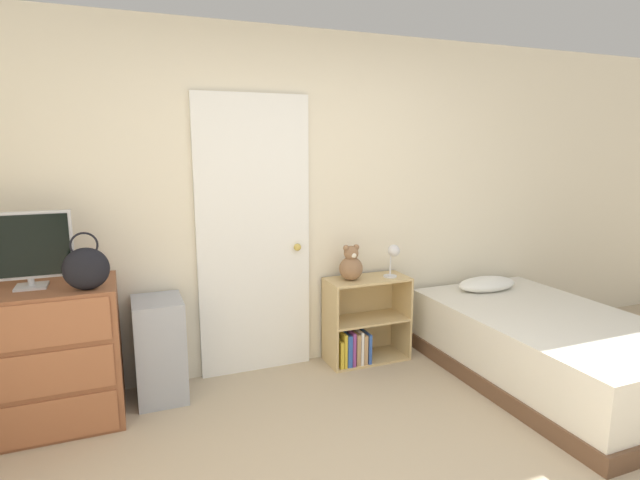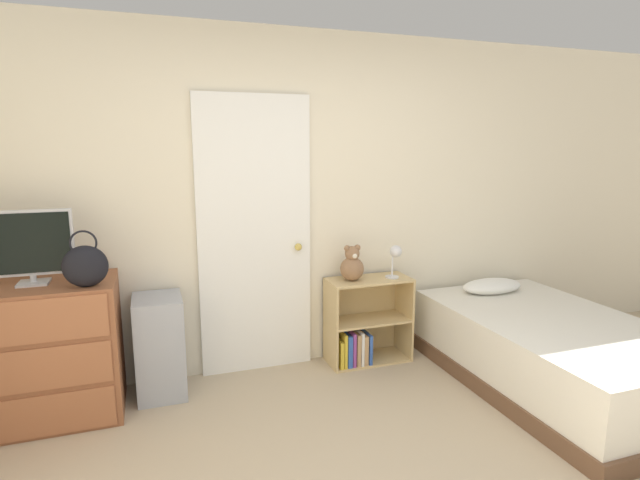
{
  "view_description": "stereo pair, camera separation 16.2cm",
  "coord_description": "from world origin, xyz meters",
  "px_view_note": "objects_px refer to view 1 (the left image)",
  "views": [
    {
      "loc": [
        -1.2,
        -1.52,
        1.71
      ],
      "look_at": [
        0.13,
        1.8,
        1.03
      ],
      "focal_mm": 28.0,
      "sensor_mm": 36.0,
      "label": 1
    },
    {
      "loc": [
        -1.05,
        -1.58,
        1.71
      ],
      "look_at": [
        0.13,
        1.8,
        1.03
      ],
      "focal_mm": 28.0,
      "sensor_mm": 36.0,
      "label": 2
    }
  ],
  "objects_px": {
    "bookshelf": "(361,328)",
    "desk_lamp": "(393,254)",
    "teddy_bear": "(351,265)",
    "bed": "(548,347)",
    "tv": "(27,248)",
    "handbag": "(86,268)",
    "storage_bin": "(160,349)",
    "dresser": "(42,357)"
  },
  "relations": [
    {
      "from": "bookshelf",
      "to": "desk_lamp",
      "type": "xyz_separation_m",
      "value": [
        0.25,
        -0.05,
        0.59
      ]
    },
    {
      "from": "teddy_bear",
      "to": "bed",
      "type": "bearing_deg",
      "value": -33.66
    },
    {
      "from": "tv",
      "to": "teddy_bear",
      "type": "bearing_deg",
      "value": 3.12
    },
    {
      "from": "tv",
      "to": "teddy_bear",
      "type": "distance_m",
      "value": 2.17
    },
    {
      "from": "teddy_bear",
      "to": "bed",
      "type": "xyz_separation_m",
      "value": [
        1.22,
        -0.81,
        -0.55
      ]
    },
    {
      "from": "handbag",
      "to": "bookshelf",
      "type": "height_order",
      "value": "handbag"
    },
    {
      "from": "storage_bin",
      "to": "teddy_bear",
      "type": "xyz_separation_m",
      "value": [
        1.45,
        0.04,
        0.45
      ]
    },
    {
      "from": "handbag",
      "to": "teddy_bear",
      "type": "height_order",
      "value": "handbag"
    },
    {
      "from": "storage_bin",
      "to": "handbag",
      "type": "bearing_deg",
      "value": -146.82
    },
    {
      "from": "teddy_bear",
      "to": "desk_lamp",
      "type": "xyz_separation_m",
      "value": [
        0.35,
        -0.04,
        0.06
      ]
    },
    {
      "from": "storage_bin",
      "to": "teddy_bear",
      "type": "relative_size",
      "value": 2.49
    },
    {
      "from": "dresser",
      "to": "bookshelf",
      "type": "relative_size",
      "value": 1.32
    },
    {
      "from": "bookshelf",
      "to": "desk_lamp",
      "type": "relative_size",
      "value": 2.58
    },
    {
      "from": "handbag",
      "to": "desk_lamp",
      "type": "xyz_separation_m",
      "value": [
        2.18,
        0.25,
        -0.15
      ]
    },
    {
      "from": "bed",
      "to": "teddy_bear",
      "type": "bearing_deg",
      "value": 146.34
    },
    {
      "from": "tv",
      "to": "storage_bin",
      "type": "bearing_deg",
      "value": 6.5
    },
    {
      "from": "dresser",
      "to": "storage_bin",
      "type": "distance_m",
      "value": 0.7
    },
    {
      "from": "dresser",
      "to": "bookshelf",
      "type": "height_order",
      "value": "dresser"
    },
    {
      "from": "tv",
      "to": "teddy_bear",
      "type": "xyz_separation_m",
      "value": [
        2.15,
        0.12,
        -0.32
      ]
    },
    {
      "from": "handbag",
      "to": "dresser",
      "type": "bearing_deg",
      "value": 150.46
    },
    {
      "from": "storage_bin",
      "to": "bed",
      "type": "bearing_deg",
      "value": -16.24
    },
    {
      "from": "storage_bin",
      "to": "bed",
      "type": "xyz_separation_m",
      "value": [
        2.67,
        -0.78,
        -0.1
      ]
    },
    {
      "from": "dresser",
      "to": "teddy_bear",
      "type": "bearing_deg",
      "value": 3.29
    },
    {
      "from": "tv",
      "to": "storage_bin",
      "type": "relative_size",
      "value": 0.7
    },
    {
      "from": "handbag",
      "to": "teddy_bear",
      "type": "relative_size",
      "value": 1.22
    },
    {
      "from": "handbag",
      "to": "bookshelf",
      "type": "distance_m",
      "value": 2.08
    },
    {
      "from": "handbag",
      "to": "bed",
      "type": "distance_m",
      "value": 3.19
    },
    {
      "from": "teddy_bear",
      "to": "bookshelf",
      "type": "bearing_deg",
      "value": 1.74
    },
    {
      "from": "storage_bin",
      "to": "bed",
      "type": "relative_size",
      "value": 0.36
    },
    {
      "from": "handbag",
      "to": "bed",
      "type": "relative_size",
      "value": 0.17
    },
    {
      "from": "dresser",
      "to": "storage_bin",
      "type": "xyz_separation_m",
      "value": [
        0.69,
        0.09,
        -0.09
      ]
    },
    {
      "from": "handbag",
      "to": "storage_bin",
      "type": "height_order",
      "value": "handbag"
    },
    {
      "from": "dresser",
      "to": "teddy_bear",
      "type": "xyz_separation_m",
      "value": [
        2.13,
        0.12,
        0.36
      ]
    },
    {
      "from": "dresser",
      "to": "handbag",
      "type": "relative_size",
      "value": 2.61
    },
    {
      "from": "bookshelf",
      "to": "teddy_bear",
      "type": "relative_size",
      "value": 2.42
    },
    {
      "from": "handbag",
      "to": "storage_bin",
      "type": "distance_m",
      "value": 0.81
    },
    {
      "from": "tv",
      "to": "bookshelf",
      "type": "height_order",
      "value": "tv"
    },
    {
      "from": "bookshelf",
      "to": "dresser",
      "type": "bearing_deg",
      "value": -176.78
    },
    {
      "from": "handbag",
      "to": "desk_lamp",
      "type": "distance_m",
      "value": 2.2
    },
    {
      "from": "bookshelf",
      "to": "bed",
      "type": "height_order",
      "value": "bookshelf"
    },
    {
      "from": "tv",
      "to": "teddy_bear",
      "type": "height_order",
      "value": "tv"
    },
    {
      "from": "tv",
      "to": "handbag",
      "type": "xyz_separation_m",
      "value": [
        0.31,
        -0.17,
        -0.11
      ]
    }
  ]
}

